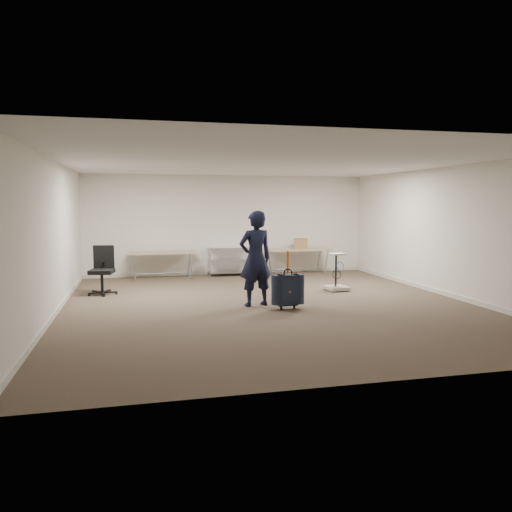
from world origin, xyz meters
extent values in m
plane|color=#4A3B2D|center=(0.00, 0.00, 0.00)|extent=(9.00, 9.00, 0.00)
plane|color=silver|center=(0.00, 4.50, 1.40)|extent=(8.00, 0.00, 8.00)
plane|color=silver|center=(0.00, -4.50, 1.40)|extent=(8.00, 0.00, 8.00)
plane|color=silver|center=(-4.00, 0.00, 1.40)|extent=(0.00, 9.00, 9.00)
plane|color=silver|center=(4.00, 0.00, 1.40)|extent=(0.00, 9.00, 9.00)
plane|color=silver|center=(0.00, 0.00, 2.80)|extent=(8.00, 8.00, 0.00)
cube|color=beige|center=(0.00, 4.49, 0.05)|extent=(8.00, 0.02, 0.10)
cube|color=beige|center=(-3.99, 0.00, 0.05)|extent=(0.02, 9.00, 0.10)
cube|color=beige|center=(3.99, 0.00, 0.05)|extent=(0.02, 9.00, 0.10)
cube|color=tan|center=(-1.90, 3.95, 0.71)|extent=(1.80, 0.75, 0.03)
cylinder|color=gray|center=(-1.90, 3.95, 0.15)|extent=(1.50, 0.02, 0.02)
cylinder|color=gray|center=(-2.65, 3.65, 0.35)|extent=(0.13, 0.04, 0.69)
cylinder|color=gray|center=(-1.15, 3.65, 0.35)|extent=(0.13, 0.04, 0.69)
cylinder|color=gray|center=(-2.65, 4.25, 0.35)|extent=(0.13, 0.04, 0.69)
cylinder|color=gray|center=(-1.15, 4.25, 0.35)|extent=(0.13, 0.04, 0.69)
cube|color=tan|center=(1.90, 3.95, 0.71)|extent=(1.80, 0.75, 0.03)
cylinder|color=gray|center=(1.90, 3.95, 0.15)|extent=(1.50, 0.02, 0.02)
cylinder|color=gray|center=(1.15, 3.65, 0.35)|extent=(0.13, 0.04, 0.69)
cylinder|color=gray|center=(2.65, 3.65, 0.35)|extent=(0.13, 0.04, 0.69)
cylinder|color=gray|center=(1.15, 4.25, 0.35)|extent=(0.13, 0.04, 0.69)
cylinder|color=gray|center=(2.65, 4.25, 0.35)|extent=(0.13, 0.04, 0.69)
cylinder|color=silver|center=(-0.60, 3.98, 0.40)|extent=(0.02, 0.02, 0.80)
cylinder|color=silver|center=(0.60, 3.98, 0.40)|extent=(0.02, 0.02, 0.80)
cylinder|color=silver|center=(-0.60, 4.42, 0.40)|extent=(0.02, 0.02, 0.80)
cylinder|color=silver|center=(0.60, 4.42, 0.40)|extent=(0.02, 0.02, 0.80)
cube|color=silver|center=(0.00, 4.20, 0.10)|extent=(1.20, 0.45, 0.02)
cube|color=silver|center=(0.00, 4.20, 0.45)|extent=(1.20, 0.45, 0.02)
cube|color=silver|center=(0.00, 4.20, 0.78)|extent=(1.20, 0.45, 0.01)
imported|color=black|center=(-0.29, -0.04, 0.94)|extent=(0.76, 0.58, 1.88)
cube|color=black|center=(0.22, -0.53, 0.39)|extent=(0.41, 0.24, 0.56)
cube|color=black|center=(0.22, -0.51, 0.09)|extent=(0.37, 0.17, 0.03)
cylinder|color=black|center=(0.09, -0.53, 0.04)|extent=(0.03, 0.08, 0.08)
cylinder|color=black|center=(0.35, -0.53, 0.04)|extent=(0.03, 0.08, 0.08)
torus|color=black|center=(0.22, -0.53, 0.70)|extent=(0.18, 0.03, 0.18)
cube|color=#FF600D|center=(0.22, -0.51, 0.91)|extent=(0.04, 0.01, 0.43)
cylinder|color=black|center=(-3.31, 1.95, 0.05)|extent=(0.65, 0.65, 0.10)
cylinder|color=black|center=(-3.31, 1.95, 0.27)|extent=(0.07, 0.07, 0.43)
cube|color=black|center=(-3.31, 1.95, 0.51)|extent=(0.58, 0.58, 0.09)
cube|color=black|center=(-3.27, 2.19, 0.81)|extent=(0.46, 0.14, 0.52)
cube|color=silver|center=(1.95, 1.22, 0.06)|extent=(0.52, 0.52, 0.08)
cylinder|color=black|center=(1.76, 1.03, 0.02)|extent=(0.06, 0.06, 0.04)
cylinder|color=black|center=(1.95, 1.27, 0.47)|extent=(0.05, 0.05, 0.75)
cube|color=silver|center=(1.95, 1.22, 0.85)|extent=(0.36, 0.31, 0.04)
torus|color=#2345B3|center=(2.00, 1.14, 0.57)|extent=(0.25, 0.12, 0.23)
cube|color=#9A7447|center=(2.01, 4.04, 0.87)|extent=(0.45, 0.39, 0.29)
camera|label=1|loc=(-2.54, -9.47, 2.01)|focal=35.00mm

